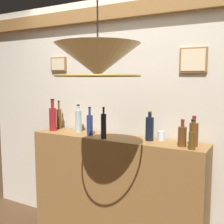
{
  "coord_description": "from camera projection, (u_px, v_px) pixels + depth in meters",
  "views": [
    {
      "loc": [
        1.24,
        -1.45,
        1.67
      ],
      "look_at": [
        0.0,
        0.8,
        1.36
      ],
      "focal_mm": 44.35,
      "sensor_mm": 36.0,
      "label": 1
    }
  ],
  "objects": [
    {
      "name": "liquor_bottle_scotch",
      "position": [
        150.0,
        128.0,
        2.51
      ],
      "size": [
        0.08,
        0.08,
        0.27
      ],
      "color": "black",
      "rests_on": "bar_shelf_unit"
    },
    {
      "name": "pendant_lamp",
      "position": [
        98.0,
        61.0,
        1.92
      ],
      "size": [
        0.6,
        0.6,
        0.59
      ],
      "color": "beige"
    },
    {
      "name": "liquor_bottle_rum",
      "position": [
        192.0,
        139.0,
        2.2
      ],
      "size": [
        0.06,
        0.06,
        0.24
      ],
      "color": "#5B3B14",
      "rests_on": "bar_shelf_unit"
    },
    {
      "name": "liquor_bottle_bourbon",
      "position": [
        194.0,
        134.0,
        2.3
      ],
      "size": [
        0.07,
        0.07,
        0.26
      ],
      "color": "brown",
      "rests_on": "bar_shelf_unit"
    },
    {
      "name": "liquor_bottle_vermouth",
      "position": [
        78.0,
        121.0,
        2.91
      ],
      "size": [
        0.07,
        0.07,
        0.29
      ],
      "color": "#A2C1C1",
      "rests_on": "bar_shelf_unit"
    },
    {
      "name": "glass_tumbler_rocks",
      "position": [
        161.0,
        136.0,
        2.53
      ],
      "size": [
        0.07,
        0.07,
        0.08
      ],
      "color": "silver",
      "rests_on": "bar_shelf_unit"
    },
    {
      "name": "bar_shelf_unit",
      "position": [
        114.0,
        192.0,
        2.73
      ],
      "size": [
        1.76,
        0.34,
        1.11
      ],
      "primitive_type": "cube",
      "color": "olive",
      "rests_on": "ground"
    },
    {
      "name": "panelled_rear_partition",
      "position": [
        126.0,
        113.0,
        2.85
      ],
      "size": [
        3.78,
        0.15,
        2.49
      ],
      "color": "beige",
      "rests_on": "ground"
    },
    {
      "name": "liquor_bottle_rye",
      "position": [
        104.0,
        126.0,
        2.59
      ],
      "size": [
        0.05,
        0.05,
        0.3
      ],
      "color": "black",
      "rests_on": "bar_shelf_unit"
    },
    {
      "name": "liquor_bottle_brandy",
      "position": [
        53.0,
        118.0,
        2.99
      ],
      "size": [
        0.08,
        0.08,
        0.34
      ],
      "color": "maroon",
      "rests_on": "bar_shelf_unit"
    },
    {
      "name": "liquor_bottle_tequila",
      "position": [
        182.0,
        136.0,
        2.3
      ],
      "size": [
        0.07,
        0.07,
        0.23
      ],
      "color": "#5D3415",
      "rests_on": "bar_shelf_unit"
    },
    {
      "name": "liquor_bottle_sherry",
      "position": [
        59.0,
        118.0,
        3.11
      ],
      "size": [
        0.05,
        0.05,
        0.32
      ],
      "color": "#593815",
      "rests_on": "bar_shelf_unit"
    },
    {
      "name": "liquor_bottle_mezcal",
      "position": [
        90.0,
        124.0,
        2.74
      ],
      "size": [
        0.06,
        0.06,
        0.29
      ],
      "color": "navy",
      "rests_on": "bar_shelf_unit"
    }
  ]
}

